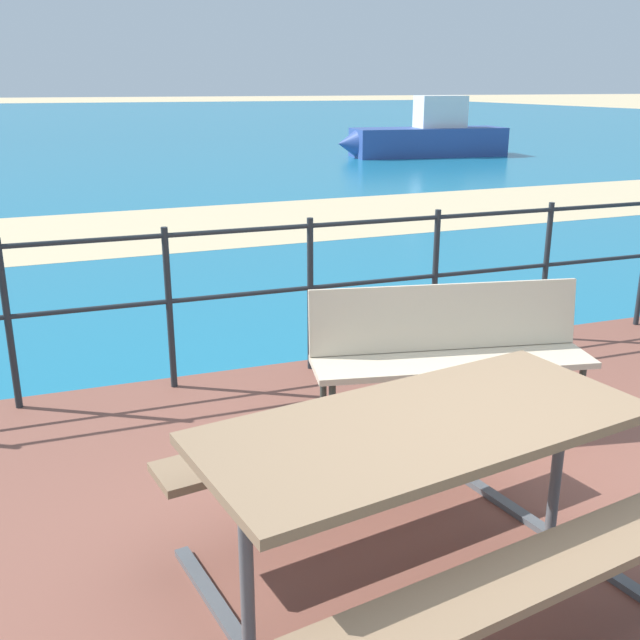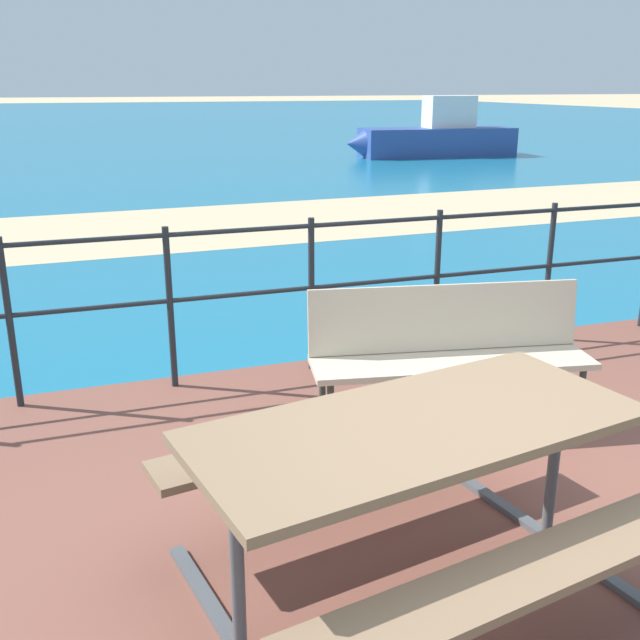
{
  "view_description": "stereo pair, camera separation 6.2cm",
  "coord_description": "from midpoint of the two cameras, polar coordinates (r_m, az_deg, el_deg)",
  "views": [
    {
      "loc": [
        -1.64,
        -2.25,
        2.02
      ],
      "look_at": [
        -0.12,
        1.91,
        0.6
      ],
      "focal_mm": 41.36,
      "sensor_mm": 36.0,
      "label": 1
    },
    {
      "loc": [
        -1.59,
        -2.27,
        2.02
      ],
      "look_at": [
        -0.12,
        1.91,
        0.6
      ],
      "focal_mm": 41.36,
      "sensor_mm": 36.0,
      "label": 2
    }
  ],
  "objects": [
    {
      "name": "ground_plane",
      "position": [
        3.44,
        13.13,
        -18.77
      ],
      "size": [
        240.0,
        240.0,
        0.0
      ],
      "primitive_type": "plane",
      "color": "tan"
    },
    {
      "name": "patio_paving",
      "position": [
        3.42,
        13.17,
        -18.37
      ],
      "size": [
        6.4,
        5.2,
        0.06
      ],
      "primitive_type": "cube",
      "color": "brown",
      "rests_on": "ground"
    },
    {
      "name": "sea_water",
      "position": [
        42.34,
        -18.5,
        14.23
      ],
      "size": [
        90.0,
        90.0,
        0.01
      ],
      "primitive_type": "cube",
      "color": "#196B8E",
      "rests_on": "ground"
    },
    {
      "name": "beach_strip",
      "position": [
        11.1,
        -11.5,
        7.02
      ],
      "size": [
        54.08,
        5.23,
        0.01
      ],
      "primitive_type": "cube",
      "rotation": [
        0.0,
        0.0,
        0.03
      ],
      "color": "tan",
      "rests_on": "ground"
    },
    {
      "name": "picnic_table",
      "position": [
        2.89,
        7.39,
        -10.75
      ],
      "size": [
        1.95,
        1.7,
        0.76
      ],
      "rotation": [
        0.0,
        0.0,
        0.17
      ],
      "color": "#7A6047",
      "rests_on": "patio_paving"
    },
    {
      "name": "park_bench",
      "position": [
        4.39,
        9.56,
        -1.82
      ],
      "size": [
        1.69,
        0.72,
        0.84
      ],
      "rotation": [
        0.0,
        0.0,
        -0.19
      ],
      "color": "#BCAD93",
      "rests_on": "patio_paving"
    },
    {
      "name": "railing_fence",
      "position": [
        5.13,
        -1.11,
        3.24
      ],
      "size": [
        5.94,
        0.04,
        1.09
      ],
      "color": "#1E2328",
      "rests_on": "patio_paving"
    },
    {
      "name": "boat_near",
      "position": [
        22.03,
        8.18,
        13.84
      ],
      "size": [
        4.98,
        1.76,
        1.68
      ],
      "rotation": [
        0.0,
        0.0,
        3.05
      ],
      "color": "#2D478C",
      "rests_on": "sea_water"
    }
  ]
}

